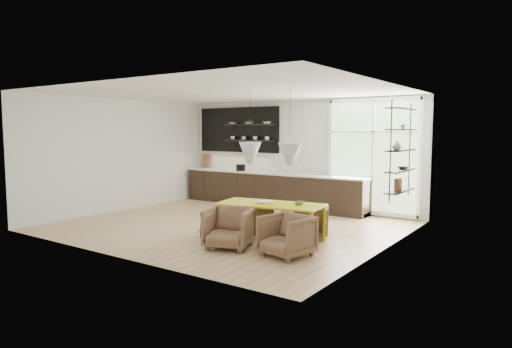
% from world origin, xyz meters
% --- Properties ---
extents(room, '(7.02, 6.01, 2.91)m').
position_xyz_m(room, '(0.58, 1.10, 1.46)').
color(room, tan).
rests_on(room, ground).
extents(kitchen_run, '(5.54, 0.69, 2.75)m').
position_xyz_m(kitchen_run, '(-0.69, 2.69, 0.60)').
color(kitchen_run, black).
rests_on(kitchen_run, ground).
extents(right_shelving, '(0.26, 1.22, 1.90)m').
position_xyz_m(right_shelving, '(3.36, 1.17, 1.65)').
color(right_shelving, black).
rests_on(right_shelving, ground).
extents(dining_table, '(2.09, 1.21, 0.72)m').
position_xyz_m(dining_table, '(1.51, -0.63, 0.67)').
color(dining_table, '#B8B40A').
rests_on(dining_table, ground).
extents(armchair_back_left, '(0.78, 0.79, 0.60)m').
position_xyz_m(armchair_back_left, '(0.92, 0.06, 0.30)').
color(armchair_back_left, brown).
rests_on(armchair_back_left, ground).
extents(armchair_back_right, '(0.89, 0.90, 0.62)m').
position_xyz_m(armchair_back_right, '(1.97, 0.14, 0.31)').
color(armchair_back_right, brown).
rests_on(armchair_back_right, ground).
extents(armchair_front_left, '(0.98, 1.00, 0.73)m').
position_xyz_m(armchair_front_left, '(1.19, -1.48, 0.36)').
color(armchair_front_left, brown).
rests_on(armchair_front_left, ground).
extents(armchair_front_right, '(0.88, 0.89, 0.69)m').
position_xyz_m(armchair_front_right, '(2.30, -1.35, 0.35)').
color(armchair_front_right, brown).
rests_on(armchair_front_right, ground).
extents(wire_stool, '(0.37, 0.37, 0.47)m').
position_xyz_m(wire_stool, '(0.35, -1.07, 0.30)').
color(wire_stool, black).
rests_on(wire_stool, ground).
extents(table_book, '(0.26, 0.33, 0.03)m').
position_xyz_m(table_book, '(1.24, -0.60, 0.73)').
color(table_book, white).
rests_on(table_book, dining_table).
extents(table_bowl, '(0.21, 0.21, 0.06)m').
position_xyz_m(table_bowl, '(2.01, -0.41, 0.75)').
color(table_bowl, '#57814A').
rests_on(table_bowl, dining_table).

